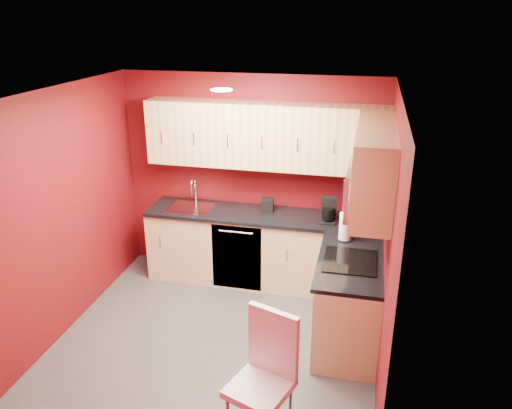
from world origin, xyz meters
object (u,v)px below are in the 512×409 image
at_px(microwave, 368,189).
at_px(coffee_maker, 329,211).
at_px(paper_towel, 345,227).
at_px(napkin_holder, 267,205).
at_px(sink, 191,204).
at_px(dining_chair, 260,382).

height_order(microwave, coffee_maker, microwave).
relative_size(microwave, paper_towel, 2.53).
distance_m(coffee_maker, napkin_holder, 0.77).
bearing_deg(paper_towel, napkin_holder, 147.57).
xyz_separation_m(microwave, napkin_holder, (-1.16, 1.10, -0.67)).
bearing_deg(microwave, coffee_maker, 114.25).
xyz_separation_m(sink, paper_towel, (1.90, -0.52, 0.12)).
distance_m(microwave, napkin_holder, 1.73).
bearing_deg(dining_chair, paper_towel, 95.25).
height_order(sink, coffee_maker, sink).
height_order(microwave, sink, microwave).
relative_size(sink, paper_towel, 1.73).
distance_m(microwave, sink, 2.43).
distance_m(paper_towel, dining_chair, 2.02).
bearing_deg(paper_towel, sink, 164.75).
bearing_deg(sink, coffee_maker, -3.09).
height_order(coffee_maker, dining_chair, coffee_maker).
xyz_separation_m(napkin_holder, dining_chair, (0.46, -2.49, -0.45)).
relative_size(microwave, dining_chair, 0.71).
xyz_separation_m(microwave, coffee_maker, (-0.41, 0.91, -0.61)).
xyz_separation_m(sink, napkin_holder, (0.94, 0.09, 0.04)).
bearing_deg(coffee_maker, paper_towel, -65.00).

